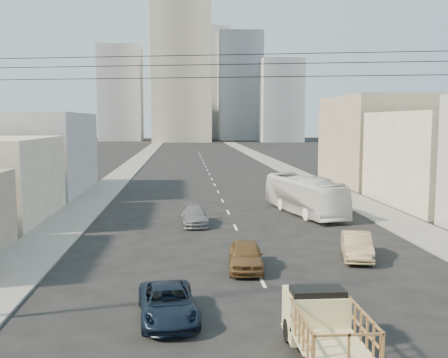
{
  "coord_description": "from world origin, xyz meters",
  "views": [
    {
      "loc": [
        -3.5,
        -14.85,
        7.22
      ],
      "look_at": [
        -0.91,
        18.49,
        3.5
      ],
      "focal_mm": 42.0,
      "sensor_mm": 36.0,
      "label": 1
    }
  ],
  "objects": [
    {
      "name": "sedan_brown",
      "position": [
        -0.51,
        9.96,
        0.7
      ],
      "size": [
        1.98,
        4.21,
        1.39
      ],
      "primitive_type": "imported",
      "rotation": [
        0.0,
        0.0,
        -0.08
      ],
      "color": "brown",
      "rests_on": "ground"
    },
    {
      "name": "flatbed_pickup",
      "position": [
        0.75,
        0.24,
        1.09
      ],
      "size": [
        1.95,
        4.41,
        1.9
      ],
      "color": "#D0C28B",
      "rests_on": "ground"
    },
    {
      "name": "navy_pickup",
      "position": [
        -4.11,
        3.69,
        0.61
      ],
      "size": [
        2.49,
        4.58,
        1.22
      ],
      "primitive_type": "imported",
      "rotation": [
        0.0,
        0.0,
        0.11
      ],
      "color": "black",
      "rests_on": "ground"
    },
    {
      "name": "midrise_nw",
      "position": [
        -26.0,
        180.0,
        17.0
      ],
      "size": [
        15.0,
        15.0,
        34.0
      ],
      "primitive_type": "cube",
      "color": "gray",
      "rests_on": "ground"
    },
    {
      "name": "lane_dashes",
      "position": [
        0.0,
        53.0,
        0.01
      ],
      "size": [
        0.15,
        104.0,
        0.01
      ],
      "color": "silver",
      "rests_on": "ground"
    },
    {
      "name": "midrise_ne",
      "position": [
        18.0,
        185.0,
        20.0
      ],
      "size": [
        16.0,
        16.0,
        40.0
      ],
      "primitive_type": "cube",
      "color": "gray",
      "rests_on": "ground"
    },
    {
      "name": "midrise_east",
      "position": [
        30.0,
        165.0,
        14.0
      ],
      "size": [
        14.0,
        14.0,
        28.0
      ],
      "primitive_type": "cube",
      "color": "gray",
      "rests_on": "ground"
    },
    {
      "name": "high_rise_tower",
      "position": [
        -4.0,
        170.0,
        30.0
      ],
      "size": [
        20.0,
        20.0,
        60.0
      ],
      "primitive_type": "cube",
      "color": "tan",
      "rests_on": "ground"
    },
    {
      "name": "sedan_grey",
      "position": [
        -2.76,
        21.16,
        0.62
      ],
      "size": [
        1.86,
        4.33,
        1.24
      ],
      "primitive_type": "imported",
      "rotation": [
        0.0,
        0.0,
        0.03
      ],
      "color": "slate",
      "rests_on": "ground"
    },
    {
      "name": "sidewalk_right",
      "position": [
        11.75,
        70.0,
        0.06
      ],
      "size": [
        3.5,
        180.0,
        0.12
      ],
      "primitive_type": "cube",
      "color": "slate",
      "rests_on": "ground"
    },
    {
      "name": "bldg_left_far",
      "position": [
        -19.5,
        39.0,
        4.0
      ],
      "size": [
        12.0,
        16.0,
        8.0
      ],
      "primitive_type": "cube",
      "color": "gray",
      "rests_on": "ground"
    },
    {
      "name": "bldg_right_far",
      "position": [
        20.0,
        44.0,
        5.0
      ],
      "size": [
        12.0,
        16.0,
        10.0
      ],
      "primitive_type": "cube",
      "color": "gray",
      "rests_on": "ground"
    },
    {
      "name": "sedan_tan",
      "position": [
        5.57,
        11.53,
        0.68
      ],
      "size": [
        2.35,
        4.33,
        1.35
      ],
      "primitive_type": "imported",
      "rotation": [
        0.0,
        0.0,
        -0.24
      ],
      "color": "#A0835D",
      "rests_on": "ground"
    },
    {
      "name": "overhead_wires",
      "position": [
        0.0,
        1.5,
        8.97
      ],
      "size": [
        23.01,
        5.02,
        0.72
      ],
      "color": "black",
      "rests_on": "ground"
    },
    {
      "name": "city_bus",
      "position": [
        5.86,
        24.9,
        1.46
      ],
      "size": [
        4.54,
        10.75,
        2.92
      ],
      "primitive_type": "imported",
      "rotation": [
        0.0,
        0.0,
        0.21
      ],
      "color": "silver",
      "rests_on": "ground"
    },
    {
      "name": "sidewalk_left",
      "position": [
        -11.75,
        70.0,
        0.06
      ],
      "size": [
        3.5,
        180.0,
        0.12
      ],
      "primitive_type": "cube",
      "color": "slate",
      "rests_on": "ground"
    },
    {
      "name": "midrise_back",
      "position": [
        6.0,
        200.0,
        22.0
      ],
      "size": [
        18.0,
        18.0,
        44.0
      ],
      "primitive_type": "cube",
      "color": "gray",
      "rests_on": "ground"
    }
  ]
}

